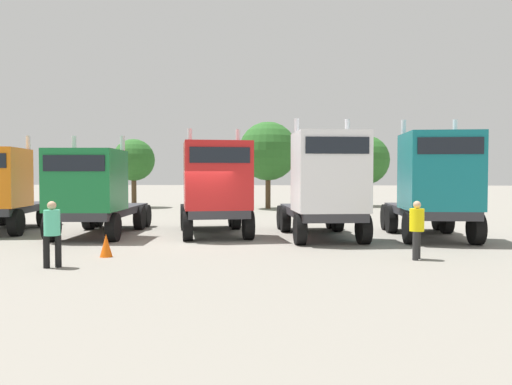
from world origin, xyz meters
name	(u,v)px	position (x,y,z in m)	size (l,w,h in m)	color
ground	(200,241)	(0.00, 0.00, 0.00)	(200.00, 200.00, 0.00)	gray
semi_truck_green	(93,192)	(-4.24, 0.80, 1.72)	(3.05, 6.47, 3.89)	#333338
semi_truck_red	(216,188)	(0.34, 1.43, 1.86)	(3.92, 6.35, 4.19)	#333338
semi_truck_white	(325,186)	(4.48, 0.70, 1.98)	(3.47, 6.44, 4.46)	#333338
semi_truck_teal	(435,184)	(8.42, 1.03, 2.03)	(2.59, 5.74, 4.45)	#333338
visitor_in_hivis	(417,226)	(6.82, -3.22, 0.95)	(0.53, 0.53, 1.64)	#292929
visitor_with_camera	(52,229)	(-2.73, -5.28, 0.98)	(0.55, 0.55, 1.70)	black
traffic_cone_mid	(106,245)	(-2.01, -3.54, 0.33)	(0.36, 0.36, 0.66)	#F2590C
oak_far_left	(134,160)	(-8.54, 18.01, 3.46)	(3.06, 3.06, 5.01)	#4C3823
oak_far_centre	(268,151)	(1.33, 17.53, 4.04)	(4.13, 4.13, 6.12)	#4C3823
oak_far_right	(365,160)	(8.47, 20.88, 3.51)	(3.76, 3.76, 5.40)	#4C3823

